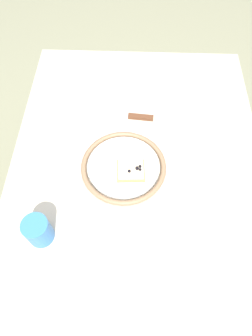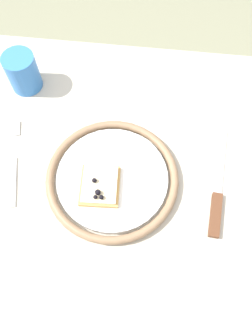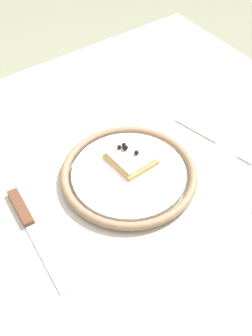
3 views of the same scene
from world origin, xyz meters
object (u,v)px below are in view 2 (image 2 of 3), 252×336
(dining_table, at_px, (126,215))
(pizza_slice_near, at_px, (100,186))
(cup, at_px, (23,72))
(plate, at_px, (112,178))
(knife, at_px, (217,200))
(fork, at_px, (14,161))

(dining_table, distance_m, pizza_slice_near, 0.13)
(dining_table, relative_size, cup, 12.00)
(plate, bearing_deg, pizza_slice_near, -131.51)
(knife, height_order, cup, cup)
(pizza_slice_near, bearing_deg, knife, 1.04)
(plate, relative_size, knife, 1.13)
(dining_table, bearing_deg, fork, 165.66)
(plate, distance_m, fork, 0.21)
(dining_table, bearing_deg, pizza_slice_near, 161.14)
(pizza_slice_near, bearing_deg, cup, 130.51)
(pizza_slice_near, xyz_separation_m, cup, (-0.21, 0.25, 0.02))
(dining_table, xyz_separation_m, knife, (0.18, 0.02, 0.10))
(fork, bearing_deg, pizza_slice_near, -13.00)
(dining_table, height_order, pizza_slice_near, pizza_slice_near)
(dining_table, height_order, plate, plate)
(plate, xyz_separation_m, cup, (-0.23, 0.22, 0.03))
(dining_table, distance_m, cup, 0.40)
(cup, bearing_deg, plate, -43.76)
(knife, height_order, fork, knife)
(dining_table, bearing_deg, cup, 135.06)
(knife, bearing_deg, pizza_slice_near, -178.96)
(cup, bearing_deg, pizza_slice_near, -49.49)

